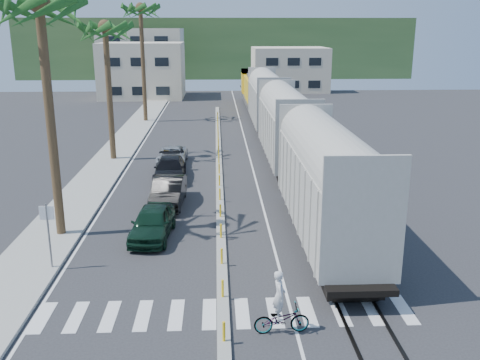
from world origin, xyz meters
name	(u,v)px	position (x,y,z in m)	size (l,w,h in m)	color
ground	(222,288)	(0.00, 0.00, 0.00)	(140.00, 140.00, 0.00)	#28282B
sidewalk	(118,151)	(-8.50, 25.00, 0.07)	(3.00, 90.00, 0.15)	gray
rails	(273,142)	(5.00, 28.00, 0.03)	(1.56, 100.00, 0.06)	black
median	(219,164)	(0.00, 19.96, 0.09)	(0.45, 60.00, 0.85)	gray
crosswalk	(223,313)	(0.00, -2.00, 0.01)	(14.00, 2.20, 0.01)	silver
lane_markings	(193,151)	(-2.15, 25.00, 0.00)	(9.42, 90.00, 0.01)	silver
freight_train	(277,116)	(5.00, 25.25, 2.91)	(3.00, 60.94, 5.85)	#A6A499
palm_trees	(109,17)	(-8.10, 22.70, 10.81)	(3.50, 37.20, 13.75)	brown
street_sign	(48,227)	(-7.30, 2.00, 1.97)	(0.60, 0.08, 3.00)	slate
buildings	(178,64)	(-6.41, 71.66, 4.36)	(38.00, 27.00, 10.00)	beige
hillside	(216,47)	(0.00, 100.00, 6.00)	(80.00, 20.00, 12.00)	#385628
car_lead	(152,223)	(-3.38, 5.54, 0.78)	(2.20, 4.72, 1.56)	black
car_second	(168,192)	(-3.01, 10.62, 0.81)	(1.95, 5.01, 1.62)	black
car_third	(170,169)	(-3.36, 16.08, 0.75)	(2.21, 5.21, 1.50)	black
car_rear	(172,156)	(-3.57, 20.51, 0.64)	(2.23, 4.68, 1.29)	#B0B2B6
cyclist	(281,313)	(1.95, -3.33, 0.74)	(0.91, 1.99, 2.29)	#9EA0A5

